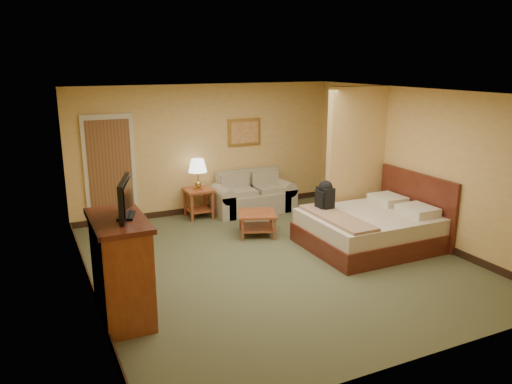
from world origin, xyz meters
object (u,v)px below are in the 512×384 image
loveseat (253,198)px  bed (374,227)px  coffee_table (257,219)px  dresser (121,268)px

loveseat → bed: size_ratio=0.79×
coffee_table → dresser: bearing=-144.2°
loveseat → dresser: bearing=-134.5°
loveseat → bed: 2.86m
dresser → coffee_table: bearing=35.8°
dresser → bed: size_ratio=0.59×
dresser → bed: 4.35m
coffee_table → bed: bed is taller
coffee_table → loveseat: bearing=68.1°
coffee_table → dresser: dresser is taller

